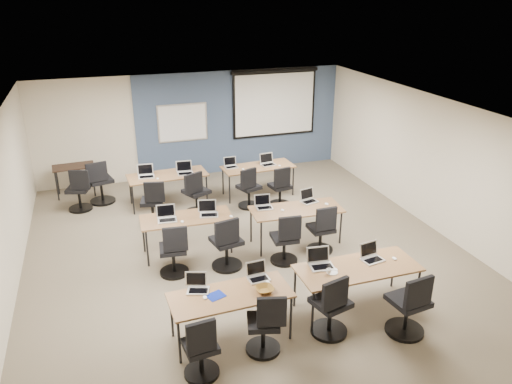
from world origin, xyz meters
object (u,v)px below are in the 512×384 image
object	(u,v)px
task_chair_10	(249,191)
task_chair_3	(409,309)
training_table_mid_left	(186,220)
training_table_front_left	(231,297)
training_table_front_right	(358,269)
task_chair_5	(227,247)
laptop_2	(320,262)
training_table_back_left	(168,177)
training_table_back_right	(258,168)
laptop_6	(264,205)
task_chair_11	(280,190)
spare_chair_b	(79,193)
task_chair_1	(265,328)
laptop_10	(231,165)
utility_table	(74,169)
laptop_7	(308,198)
spare_chair_a	(100,185)
task_chair_0	(201,352)
task_chair_9	(196,197)
laptop_11	(268,162)
projector_screen	(275,100)
task_chair_2	(331,310)
whiteboard	(183,123)
laptop_5	(208,211)
laptop_0	(197,286)
laptop_3	(371,256)
laptop_1	(258,275)
laptop_9	(185,171)
laptop_8	(146,174)
task_chair_7	(322,233)
task_chair_6	(286,243)
training_table_mid_right	(296,211)
laptop_4	(167,216)

from	to	relation	value
task_chair_10	task_chair_3	bearing A→B (deg)	-101.01
task_chair_3	training_table_mid_left	bearing A→B (deg)	119.58
training_table_front_left	training_table_front_right	bearing A→B (deg)	0.43
task_chair_5	task_chair_10	xyz separation A→B (m)	(1.18, 2.41, -0.02)
laptop_2	task_chair_3	xyz separation A→B (m)	(0.92, -1.04, -0.37)
training_table_back_left	training_table_front_left	bearing A→B (deg)	-92.29
training_table_back_right	laptop_6	distance (m)	2.39
task_chair_11	spare_chair_b	size ratio (longest dim) A/B	0.97
task_chair_1	laptop_6	xyz separation A→B (m)	(1.05, 3.08, 0.39)
laptop_10	utility_table	world-z (taller)	laptop_10
laptop_10	laptop_7	bearing A→B (deg)	-71.19
laptop_7	spare_chair_a	xyz separation A→B (m)	(-3.89, 2.98, -0.35)
training_table_front_left	task_chair_11	world-z (taller)	task_chair_11
task_chair_0	task_chair_11	bearing A→B (deg)	53.03
task_chair_9	laptop_11	distance (m)	2.06
projector_screen	task_chair_2	bearing A→B (deg)	-104.04
whiteboard	training_table_front_right	xyz separation A→B (m)	(1.38, -6.68, -0.76)
training_table_back_right	laptop_5	world-z (taller)	laptop_5
laptop_0	laptop_11	distance (m)	5.44
laptop_3	laptop_6	distance (m)	2.57
task_chair_5	training_table_back_left	bearing A→B (deg)	88.25
training_table_back_left	utility_table	xyz separation A→B (m)	(-2.03, 1.25, -0.02)
laptop_10	task_chair_1	bearing A→B (deg)	-102.62
laptop_7	task_chair_11	xyz separation A→B (m)	(-0.01, 1.49, -0.39)
laptop_6	laptop_1	bearing A→B (deg)	-105.76
task_chair_3	laptop_9	world-z (taller)	task_chair_3
laptop_7	laptop_10	distance (m)	2.61
training_table_back_left	task_chair_11	distance (m)	2.59
task_chair_2	task_chair_3	distance (m)	1.12
laptop_8	laptop_9	xyz separation A→B (m)	(0.87, -0.07, 0.00)
spare_chair_b	task_chair_7	bearing A→B (deg)	-21.41
whiteboard	utility_table	xyz separation A→B (m)	(-2.75, -0.47, -0.79)
task_chair_2	laptop_3	bearing A→B (deg)	17.91
task_chair_5	task_chair_6	distance (m)	1.07
training_table_front_right	laptop_5	distance (m)	3.09
task_chair_9	spare_chair_b	distance (m)	2.63
task_chair_6	task_chair_7	world-z (taller)	task_chair_6
training_table_mid_right	laptop_5	xyz separation A→B (m)	(-1.66, 0.28, 0.11)
laptop_10	laptop_0	bearing A→B (deg)	-112.53
task_chair_7	training_table_back_left	bearing A→B (deg)	126.04
spare_chair_a	task_chair_7	bearing A→B (deg)	-58.22
whiteboard	laptop_2	xyz separation A→B (m)	(0.86, -6.46, -0.65)
training_table_mid_left	task_chair_2	distance (m)	3.40
training_table_back_right	task_chair_11	xyz separation A→B (m)	(0.27, -0.80, -0.28)
training_table_front_left	laptop_4	world-z (taller)	laptop_4
task_chair_6	training_table_back_left	bearing A→B (deg)	120.16
training_table_back_right	laptop_4	bearing A→B (deg)	-141.34
laptop_6	laptop_3	bearing A→B (deg)	-62.99
laptop_0	laptop_5	world-z (taller)	laptop_5
spare_chair_b	laptop_6	bearing A→B (deg)	-20.95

